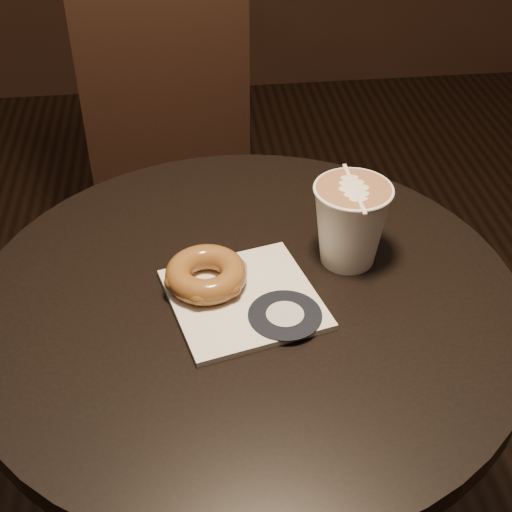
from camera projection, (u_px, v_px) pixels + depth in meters
name	position (u px, v px, depth m)	size (l,w,h in m)	color
cafe_table	(248.00, 397.00, 1.03)	(0.70, 0.70, 0.75)	black
chair	(176.00, 163.00, 1.59)	(0.42, 0.42, 0.94)	black
pastry_bag	(244.00, 299.00, 0.89)	(0.18, 0.18, 0.01)	silver
doughnut	(206.00, 274.00, 0.90)	(0.10, 0.10, 0.03)	brown
latte_cup	(350.00, 225.00, 0.92)	(0.10, 0.10, 0.11)	white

